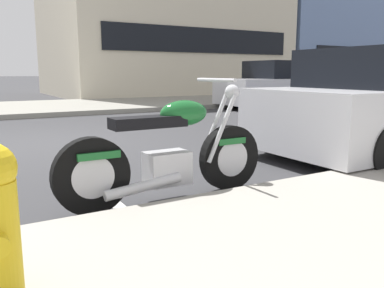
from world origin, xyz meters
The scene contains 6 objects.
ground_plane centered at (0.00, 0.00, 0.00)m, with size 260.00×260.00×0.00m, color #333335.
sidewalk_far_curb centered at (12.00, 6.50, 0.07)m, with size 120.00×5.00×0.14m, color gray.
parking_stall_stripe centered at (0.00, -3.40, 0.00)m, with size 0.12×2.20×0.01m, color silver.
parked_motorcycle centered at (0.48, -3.74, 0.43)m, with size 2.08×0.62×1.13m.
car_opposite_curb centered at (8.42, 3.26, 0.72)m, with size 4.66×1.92×1.55m.
townhouse_near_left centered at (22.42, 13.51, 4.73)m, with size 15.73×9.50×9.45m.
Camera 1 is at (-1.15, -6.96, 1.18)m, focal length 37.42 mm.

